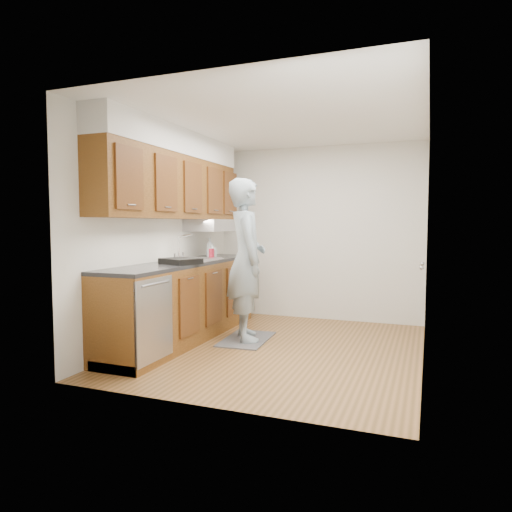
{
  "coord_description": "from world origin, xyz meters",
  "views": [
    {
      "loc": [
        1.53,
        -4.77,
        1.38
      ],
      "look_at": [
        -0.38,
        0.25,
        1.01
      ],
      "focal_mm": 32.0,
      "sensor_mm": 36.0,
      "label": 1
    }
  ],
  "objects": [
    {
      "name": "soap_bottle_b",
      "position": [
        -1.17,
        0.68,
        1.04
      ],
      "size": [
        0.09,
        0.09,
        0.2
      ],
      "primitive_type": "imported",
      "rotation": [
        0.0,
        0.0,
        -0.02
      ],
      "color": "silver",
      "rests_on": "counter"
    },
    {
      "name": "soda_can",
      "position": [
        -1.1,
        0.52,
        1.01
      ],
      "size": [
        0.08,
        0.08,
        0.13
      ],
      "primitive_type": "cylinder",
      "rotation": [
        0.0,
        0.0,
        0.12
      ],
      "color": "#B41E34",
      "rests_on": "counter"
    },
    {
      "name": "wall_back",
      "position": [
        0.0,
        1.75,
        1.25
      ],
      "size": [
        3.0,
        0.02,
        2.5
      ],
      "primitive_type": "cube",
      "color": "silver",
      "rests_on": "floor"
    },
    {
      "name": "counter",
      "position": [
        -1.2,
        -0.0,
        0.49
      ],
      "size": [
        0.64,
        2.8,
        1.3
      ],
      "color": "brown",
      "rests_on": "floor"
    },
    {
      "name": "floor",
      "position": [
        0.0,
        0.0,
        0.0
      ],
      "size": [
        3.5,
        3.5,
        0.0
      ],
      "primitive_type": "plane",
      "color": "#8E5F36",
      "rests_on": "ground"
    },
    {
      "name": "soap_bottle_c",
      "position": [
        -1.26,
        0.89,
        1.02
      ],
      "size": [
        0.15,
        0.15,
        0.15
      ],
      "primitive_type": "imported",
      "rotation": [
        0.0,
        0.0,
        0.34
      ],
      "color": "silver",
      "rests_on": "counter"
    },
    {
      "name": "floor_mat",
      "position": [
        -0.49,
        0.22,
        0.01
      ],
      "size": [
        0.56,
        0.89,
        0.02
      ],
      "primitive_type": "cube",
      "rotation": [
        0.0,
        0.0,
        0.06
      ],
      "color": "slate",
      "rests_on": "floor"
    },
    {
      "name": "wall_left",
      "position": [
        -1.5,
        0.0,
        1.25
      ],
      "size": [
        0.02,
        3.5,
        2.5
      ],
      "primitive_type": "cube",
      "color": "silver",
      "rests_on": "floor"
    },
    {
      "name": "ceiling",
      "position": [
        0.0,
        0.0,
        2.5
      ],
      "size": [
        3.5,
        3.5,
        0.0
      ],
      "primitive_type": "plane",
      "rotation": [
        3.14,
        0.0,
        0.0
      ],
      "color": "white",
      "rests_on": "wall_left"
    },
    {
      "name": "wall_right",
      "position": [
        1.5,
        0.0,
        1.25
      ],
      "size": [
        0.02,
        3.5,
        2.5
      ],
      "primitive_type": "cube",
      "color": "silver",
      "rests_on": "floor"
    },
    {
      "name": "closet_door",
      "position": [
        1.49,
        0.3,
        1.02
      ],
      "size": [
        0.02,
        1.22,
        2.05
      ],
      "primitive_type": "cube",
      "color": "silver",
      "rests_on": "wall_right"
    },
    {
      "name": "person",
      "position": [
        -0.49,
        0.22,
        1.1
      ],
      "size": [
        0.83,
        0.91,
        2.16
      ],
      "primitive_type": "imported",
      "rotation": [
        0.0,
        0.0,
        2.12
      ],
      "color": "#889AA5",
      "rests_on": "floor_mat"
    },
    {
      "name": "soap_bottle_a",
      "position": [
        -1.27,
        0.8,
        1.07
      ],
      "size": [
        0.11,
        0.11,
        0.26
      ],
      "primitive_type": "imported",
      "rotation": [
        0.0,
        0.0,
        -0.06
      ],
      "color": "silver",
      "rests_on": "counter"
    },
    {
      "name": "upper_cabinets",
      "position": [
        -1.33,
        0.05,
        1.95
      ],
      "size": [
        0.47,
        2.8,
        1.21
      ],
      "color": "brown",
      "rests_on": "wall_left"
    },
    {
      "name": "steel_can",
      "position": [
        -1.11,
        0.6,
        0.99
      ],
      "size": [
        0.07,
        0.07,
        0.11
      ],
      "primitive_type": "cylinder",
      "rotation": [
        0.0,
        0.0,
        0.13
      ],
      "color": "#A5A5AA",
      "rests_on": "counter"
    },
    {
      "name": "dish_rack",
      "position": [
        -1.08,
        -0.3,
        0.97
      ],
      "size": [
        0.5,
        0.46,
        0.06
      ],
      "primitive_type": "cube",
      "rotation": [
        0.0,
        0.0,
        -0.4
      ],
      "color": "black",
      "rests_on": "counter"
    }
  ]
}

